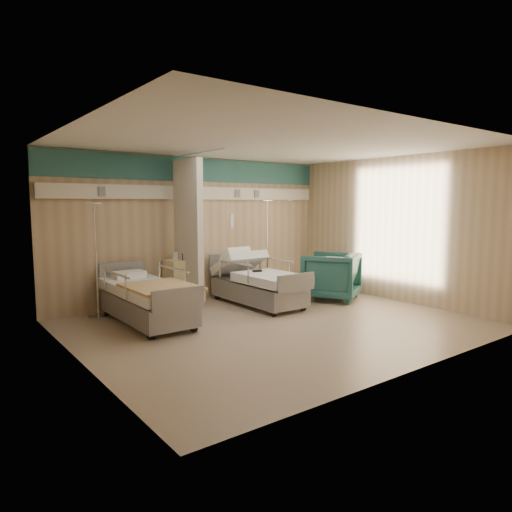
# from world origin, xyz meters

# --- Properties ---
(ground) EXTENTS (6.00, 5.00, 0.00)m
(ground) POSITION_xyz_m (0.00, 0.00, 0.00)
(ground) COLOR gray
(ground) RESTS_ON ground
(room_walls) EXTENTS (6.04, 5.04, 2.82)m
(room_walls) POSITION_xyz_m (-0.03, 0.25, 1.86)
(room_walls) COLOR tan
(room_walls) RESTS_ON ground
(bed_right) EXTENTS (1.00, 2.16, 0.63)m
(bed_right) POSITION_xyz_m (0.60, 1.30, 0.32)
(bed_right) COLOR silver
(bed_right) RESTS_ON ground
(bed_left) EXTENTS (1.00, 2.16, 0.63)m
(bed_left) POSITION_xyz_m (-1.60, 1.30, 0.32)
(bed_left) COLOR silver
(bed_left) RESTS_ON ground
(bedside_cabinet) EXTENTS (0.50, 0.48, 0.85)m
(bedside_cabinet) POSITION_xyz_m (-0.55, 2.20, 0.42)
(bedside_cabinet) COLOR beige
(bedside_cabinet) RESTS_ON ground
(visitor_armchair) EXTENTS (1.38, 1.39, 0.93)m
(visitor_armchair) POSITION_xyz_m (2.05, 0.80, 0.47)
(visitor_armchair) COLOR #1F4E48
(visitor_armchair) RESTS_ON ground
(waffle_blanket) EXTENTS (0.74, 0.71, 0.07)m
(waffle_blanket) POSITION_xyz_m (2.07, 0.77, 0.97)
(waffle_blanket) COLOR white
(waffle_blanket) RESTS_ON visitor_armchair
(iv_stand_right) EXTENTS (0.35, 0.35, 1.97)m
(iv_stand_right) POSITION_xyz_m (1.44, 2.09, 0.40)
(iv_stand_right) COLOR silver
(iv_stand_right) RESTS_ON ground
(iv_stand_left) EXTENTS (0.34, 0.34, 1.91)m
(iv_stand_left) POSITION_xyz_m (-2.12, 2.15, 0.39)
(iv_stand_left) COLOR silver
(iv_stand_left) RESTS_ON ground
(call_remote) EXTENTS (0.18, 0.10, 0.04)m
(call_remote) POSITION_xyz_m (0.57, 1.28, 0.65)
(call_remote) COLOR black
(call_remote) RESTS_ON bed_right
(tan_blanket) EXTENTS (0.94, 1.18, 0.04)m
(tan_blanket) POSITION_xyz_m (-1.58, 0.84, 0.65)
(tan_blanket) COLOR tan
(tan_blanket) RESTS_ON bed_left
(toiletry_bag) EXTENTS (0.26, 0.18, 0.13)m
(toiletry_bag) POSITION_xyz_m (-0.44, 2.12, 0.92)
(toiletry_bag) COLOR black
(toiletry_bag) RESTS_ON bedside_cabinet
(white_cup) EXTENTS (0.12, 0.12, 0.14)m
(white_cup) POSITION_xyz_m (-0.63, 2.21, 0.92)
(white_cup) COLOR white
(white_cup) RESTS_ON bedside_cabinet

